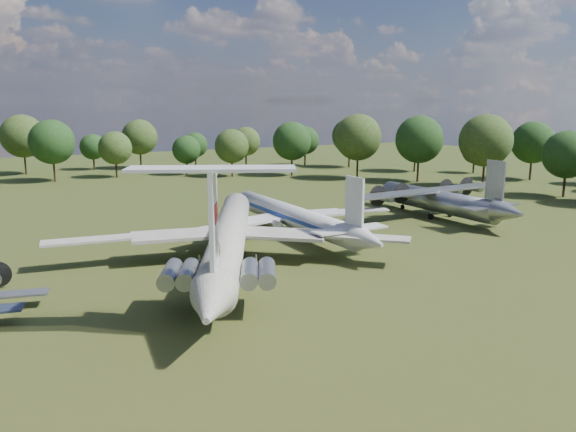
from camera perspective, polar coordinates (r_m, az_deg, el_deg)
name	(u,v)px	position (r m, az deg, el deg)	size (l,w,h in m)	color
ground	(207,263)	(67.00, -8.28, -4.75)	(300.00, 300.00, 0.00)	#254216
il62_airliner	(229,243)	(64.86, -6.05, -2.79)	(42.01, 54.61, 5.36)	silver
tu104_jet	(293,220)	(79.56, 0.48, -0.44)	(31.90, 42.53, 4.25)	silver
an12_transport	(437,204)	(94.96, 14.90, 1.22)	(30.57, 34.16, 4.49)	#94969B
person_on_il62	(218,248)	(49.51, -7.15, -3.22)	(0.57, 0.38, 1.57)	#967D4C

